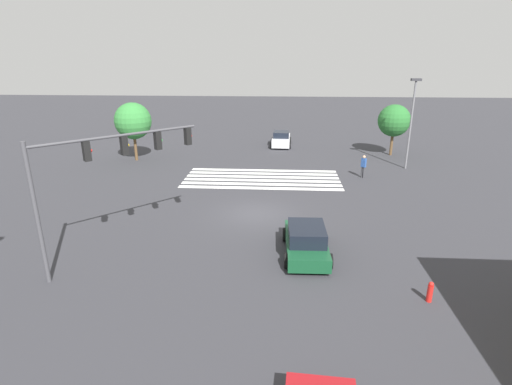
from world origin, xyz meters
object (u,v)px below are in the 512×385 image
at_px(car_2, 306,241).
at_px(street_light_pole_a, 412,115).
at_px(tree_corner_c, 133,121).
at_px(tree_corner_a, 394,121).
at_px(car_1, 281,139).
at_px(pedestrian, 363,165).
at_px(traffic_signal_mast, 105,164).
at_px(fire_hydrant, 430,292).

height_order(car_2, street_light_pole_a, street_light_pole_a).
relative_size(car_2, tree_corner_c, 0.86).
xyz_separation_m(tree_corner_a, tree_corner_c, (23.85, 3.55, 0.28)).
distance_m(car_1, pedestrian, 13.10).
bearing_deg(car_1, tree_corner_c, 119.66).
height_order(car_1, street_light_pole_a, street_light_pole_a).
relative_size(traffic_signal_mast, car_1, 1.36).
relative_size(pedestrian, fire_hydrant, 2.10).
xyz_separation_m(car_1, fire_hydrant, (-5.90, 28.21, -0.29)).
bearing_deg(street_light_pole_a, fire_hydrant, 76.57).
bearing_deg(tree_corner_a, car_2, 66.19).
height_order(car_2, tree_corner_c, tree_corner_c).
relative_size(traffic_signal_mast, fire_hydrant, 7.03).
bearing_deg(street_light_pole_a, car_1, -38.06).
relative_size(car_1, car_2, 0.99).
xyz_separation_m(car_1, street_light_pole_a, (-10.64, 8.33, 3.77)).
distance_m(pedestrian, street_light_pole_a, 6.24).
bearing_deg(traffic_signal_mast, car_1, 28.47).
distance_m(traffic_signal_mast, fire_hydrant, 14.38).
bearing_deg(pedestrian, tree_corner_c, -58.11).
relative_size(pedestrian, street_light_pole_a, 0.24).
relative_size(street_light_pole_a, fire_hydrant, 8.61).
height_order(pedestrian, fire_hydrant, pedestrian).
xyz_separation_m(street_light_pole_a, fire_hydrant, (4.75, 19.87, -4.06)).
xyz_separation_m(pedestrian, tree_corner_a, (-4.14, -7.90, 2.30)).
height_order(traffic_signal_mast, fire_hydrant, traffic_signal_mast).
bearing_deg(car_1, car_2, -175.32).
bearing_deg(traffic_signal_mast, tree_corner_a, 5.58).
bearing_deg(traffic_signal_mast, fire_hydrant, -55.69).
bearing_deg(car_2, tree_corner_a, -25.17).
relative_size(street_light_pole_a, tree_corner_a, 1.53).
bearing_deg(tree_corner_c, car_1, -152.00).
distance_m(car_1, street_light_pole_a, 14.03).
bearing_deg(tree_corner_c, tree_corner_a, -171.53).
bearing_deg(fire_hydrant, street_light_pole_a, -103.43).
height_order(traffic_signal_mast, tree_corner_a, traffic_signal_mast).
bearing_deg(fire_hydrant, car_2, -38.38).
bearing_deg(street_light_pole_a, tree_corner_a, -89.46).
xyz_separation_m(street_light_pole_a, tree_corner_c, (23.90, -1.29, -0.90)).
height_order(street_light_pole_a, tree_corner_a, street_light_pole_a).
bearing_deg(tree_corner_c, car_2, 129.71).
height_order(traffic_signal_mast, car_2, traffic_signal_mast).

